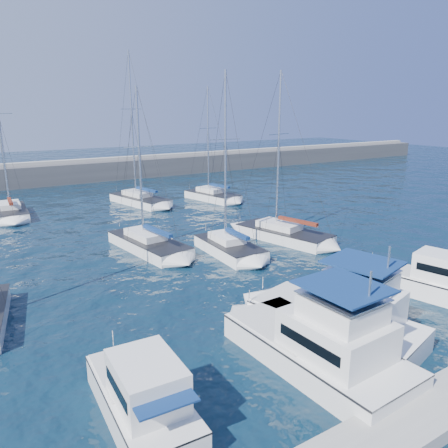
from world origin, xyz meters
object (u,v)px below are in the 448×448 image
motor_yacht_stbd_outer (433,281)px  sailboat_back_b (140,200)px  sailboat_back_c (212,196)px  motor_yacht_port_inner (323,346)px  sailboat_mid_c (229,247)px  sailboat_mid_b (149,244)px  sailboat_back_a (11,212)px  motor_yacht_stbd_inner (342,317)px  sailboat_mid_d (283,234)px  motor_yacht_port_outer (143,399)px

motor_yacht_stbd_outer → sailboat_back_b: size_ratio=0.40×
sailboat_back_c → motor_yacht_port_inner: bearing=-125.7°
sailboat_mid_c → sailboat_back_b: (0.99, 21.46, 0.02)m
motor_yacht_stbd_outer → sailboat_mid_b: 20.96m
sailboat_back_c → sailboat_back_a: bearing=158.4°
motor_yacht_port_inner → sailboat_mid_c: sailboat_mid_c is taller
motor_yacht_stbd_outer → sailboat_back_b: sailboat_back_b is taller
motor_yacht_stbd_outer → sailboat_back_c: sailboat_back_c is taller
motor_yacht_stbd_inner → sailboat_back_c: bearing=55.5°
sailboat_mid_b → sailboat_back_b: 18.21m
sailboat_back_b → sailboat_mid_c: bearing=-105.7°
sailboat_back_c → sailboat_mid_c: bearing=-129.5°
motor_yacht_port_inner → sailboat_back_b: size_ratio=0.50×
sailboat_back_c → sailboat_mid_b: bearing=-147.6°
sailboat_back_a → sailboat_back_b: 14.12m
motor_yacht_stbd_outer → sailboat_back_b: 35.22m
sailboat_mid_b → sailboat_mid_c: sailboat_mid_c is taller
sailboat_back_b → sailboat_back_a: bearing=162.4°
motor_yacht_port_inner → sailboat_mid_d: bearing=52.8°
sailboat_mid_b → sailboat_mid_d: 11.74m
sailboat_back_c → motor_yacht_stbd_outer: bearing=-108.5°
motor_yacht_port_outer → motor_yacht_stbd_outer: bearing=5.8°
sailboat_mid_d → sailboat_back_b: size_ratio=0.81×
motor_yacht_stbd_inner → motor_yacht_port_outer: bearing=167.9°
motor_yacht_port_inner → motor_yacht_stbd_inner: same height
motor_yacht_stbd_inner → sailboat_back_b: size_ratio=0.51×
sailboat_mid_c → sailboat_back_c: bearing=65.3°
motor_yacht_port_inner → sailboat_mid_c: (5.12, 15.51, -0.60)m
sailboat_back_a → sailboat_back_c: 23.05m
motor_yacht_stbd_inner → sailboat_back_a: 38.16m
motor_yacht_stbd_inner → sailboat_mid_c: size_ratio=0.64×
motor_yacht_port_outer → sailboat_mid_b: size_ratio=0.50×
motor_yacht_port_inner → sailboat_mid_b: bearing=87.3°
motor_yacht_stbd_inner → motor_yacht_stbd_outer: 8.62m
motor_yacht_port_outer → sailboat_mid_d: 24.51m
motor_yacht_stbd_inner → sailboat_mid_b: (-2.71, 18.31, -0.63)m
sailboat_mid_b → motor_yacht_port_outer: bearing=-120.8°
motor_yacht_port_inner → sailboat_back_c: bearing=64.3°
motor_yacht_stbd_outer → sailboat_mid_d: (-0.11, 14.10, -0.43)m
motor_yacht_port_inner → sailboat_back_c: size_ratio=0.64×
motor_yacht_stbd_inner → motor_yacht_stbd_outer: motor_yacht_stbd_inner is taller
motor_yacht_port_inner → sailboat_mid_d: 19.76m
motor_yacht_port_outer → motor_yacht_stbd_outer: same height
motor_yacht_stbd_inner → sailboat_mid_d: sailboat_mid_d is taller
motor_yacht_stbd_outer → sailboat_mid_b: size_ratio=0.54×
motor_yacht_port_outer → motor_yacht_stbd_inner: 10.76m
motor_yacht_port_inner → sailboat_back_c: (14.79, 34.40, -0.61)m
sailboat_mid_b → sailboat_back_b: size_ratio=0.74×
motor_yacht_stbd_outer → sailboat_mid_c: size_ratio=0.50×
sailboat_back_a → sailboat_mid_c: bearing=-57.0°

